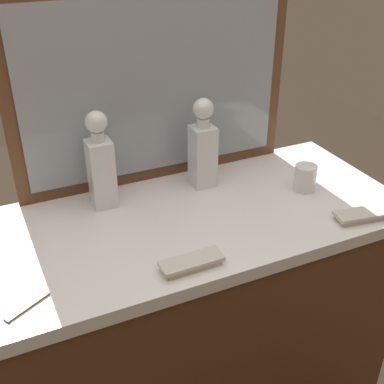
% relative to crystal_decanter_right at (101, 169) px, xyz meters
% --- Properties ---
extents(dresser, '(1.31, 0.59, 0.95)m').
position_rel_crystal_decanter_right_xyz_m(dresser, '(0.22, -0.17, -0.60)').
color(dresser, brown).
rests_on(dresser, ground_plane).
extents(dresser_mirror, '(0.92, 0.03, 0.62)m').
position_rel_crystal_decanter_right_xyz_m(dresser_mirror, '(0.22, 0.10, 0.19)').
color(dresser_mirror, brown).
rests_on(dresser_mirror, dresser).
extents(crystal_decanter_right, '(0.07, 0.07, 0.30)m').
position_rel_crystal_decanter_right_xyz_m(crystal_decanter_right, '(0.00, 0.00, 0.00)').
color(crystal_decanter_right, white).
rests_on(crystal_decanter_right, dresser).
extents(crystal_decanter_far_left, '(0.07, 0.07, 0.30)m').
position_rel_crystal_decanter_right_xyz_m(crystal_decanter_far_left, '(0.33, -0.01, -0.00)').
color(crystal_decanter_far_left, white).
rests_on(crystal_decanter_far_left, dresser).
extents(crystal_tumbler_far_right, '(0.07, 0.07, 0.09)m').
position_rel_crystal_decanter_right_xyz_m(crystal_tumbler_far_right, '(0.61, -0.18, -0.08)').
color(crystal_tumbler_far_right, white).
rests_on(crystal_tumbler_far_right, dresser).
extents(silver_brush_center, '(0.17, 0.09, 0.02)m').
position_rel_crystal_decanter_right_xyz_m(silver_brush_center, '(0.66, -0.40, -0.11)').
color(silver_brush_center, '#B7A88C').
rests_on(silver_brush_center, dresser).
extents(silver_brush_far_left, '(0.17, 0.06, 0.02)m').
position_rel_crystal_decanter_right_xyz_m(silver_brush_far_left, '(0.12, -0.39, -0.11)').
color(silver_brush_far_left, '#B7A88C').
rests_on(silver_brush_far_left, dresser).
extents(tortoiseshell_comb, '(0.11, 0.07, 0.01)m').
position_rel_crystal_decanter_right_xyz_m(tortoiseshell_comb, '(-0.29, -0.37, -0.12)').
color(tortoiseshell_comb, brown).
rests_on(tortoiseshell_comb, dresser).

